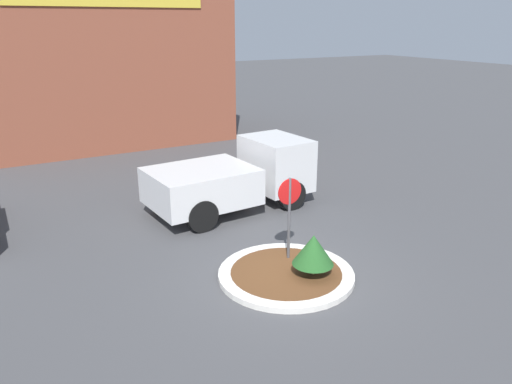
# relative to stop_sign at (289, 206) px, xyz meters

# --- Properties ---
(ground_plane) EXTENTS (120.00, 120.00, 0.00)m
(ground_plane) POSITION_rel_stop_sign_xyz_m (-0.45, -0.60, -1.52)
(ground_plane) COLOR #474749
(traffic_island) EXTENTS (3.21, 3.21, 0.14)m
(traffic_island) POSITION_rel_stop_sign_xyz_m (-0.45, -0.60, -1.46)
(traffic_island) COLOR silver
(traffic_island) RESTS_ON ground_plane
(stop_sign) EXTENTS (0.64, 0.07, 2.22)m
(stop_sign) POSITION_rel_stop_sign_xyz_m (0.00, 0.00, 0.00)
(stop_sign) COLOR #4C4C51
(stop_sign) RESTS_ON ground_plane
(island_shrub) EXTENTS (0.97, 0.97, 0.99)m
(island_shrub) POSITION_rel_stop_sign_xyz_m (0.01, -1.01, -0.75)
(island_shrub) COLOR brown
(island_shrub) RESTS_ON traffic_island
(utility_truck) EXTENTS (5.32, 2.74, 2.11)m
(utility_truck) POSITION_rel_stop_sign_xyz_m (0.65, 4.09, -0.46)
(utility_truck) COLOR silver
(utility_truck) RESTS_ON ground_plane
(storefront_building) EXTENTS (11.77, 6.07, 7.55)m
(storefront_building) POSITION_rel_stop_sign_xyz_m (-0.66, 15.87, 2.26)
(storefront_building) COLOR brown
(storefront_building) RESTS_ON ground_plane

